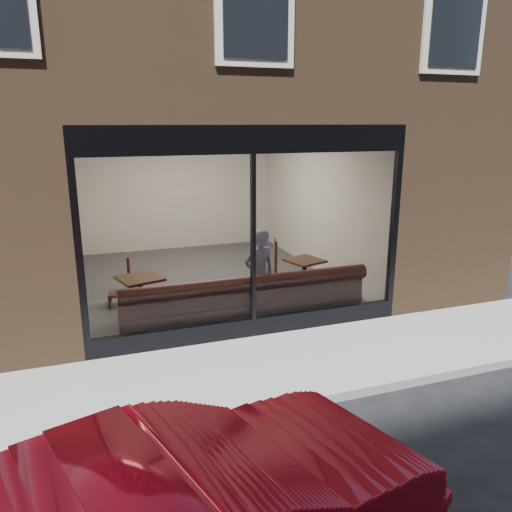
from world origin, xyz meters
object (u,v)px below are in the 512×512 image
object	(u,v)px
banquette	(245,313)
cafe_table_left	(140,278)
person	(259,275)
cafe_chair_left	(120,293)
cafe_chair_right	(266,273)
cafe_table_right	(305,261)

from	to	relation	value
banquette	cafe_table_left	size ratio (longest dim) A/B	6.11
person	cafe_chair_left	world-z (taller)	person
cafe_chair_right	person	bearing A→B (deg)	83.10
banquette	person	bearing A→B (deg)	36.25
cafe_table_left	cafe_table_right	xyz separation A→B (m)	(3.04, 0.09, 0.00)
banquette	cafe_chair_right	size ratio (longest dim) A/B	10.31
person	cafe_table_right	world-z (taller)	person
banquette	cafe_table_right	world-z (taller)	cafe_table_right
banquette	cafe_table_right	size ratio (longest dim) A/B	6.61
cafe_table_right	banquette	bearing A→B (deg)	-148.08
cafe_chair_left	cafe_chair_right	distance (m)	2.94
cafe_chair_left	cafe_table_left	bearing A→B (deg)	116.43
person	cafe_table_right	xyz separation A→B (m)	(1.14, 0.68, -0.04)
banquette	cafe_table_right	bearing A→B (deg)	31.92
banquette	person	world-z (taller)	person
cafe_chair_left	cafe_chair_right	bearing A→B (deg)	-167.56
person	cafe_chair_right	world-z (taller)	person
person	cafe_chair_right	distance (m)	1.92
cafe_table_right	cafe_chair_right	size ratio (longest dim) A/B	1.56
cafe_table_left	cafe_chair_right	size ratio (longest dim) A/B	1.69
cafe_table_right	person	bearing A→B (deg)	-149.40
banquette	person	size ratio (longest dim) A/B	2.57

